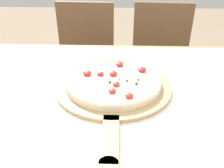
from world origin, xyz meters
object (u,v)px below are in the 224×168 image
object	(u,v)px
pizza	(112,81)
chair_left	(84,61)
chair_right	(159,62)
pizza_peel	(112,88)

from	to	relation	value
pizza	chair_left	world-z (taller)	chair_left
pizza	chair_right	bearing A→B (deg)	69.03
pizza_peel	chair_left	distance (m)	0.85
pizza	chair_right	world-z (taller)	chair_right
pizza_peel	pizza	size ratio (longest dim) A/B	1.75
pizza_peel	chair_right	xyz separation A→B (m)	(0.29, 0.78, -0.25)
pizza	chair_right	xyz separation A→B (m)	(0.29, 0.76, -0.27)
pizza	pizza_peel	bearing A→B (deg)	-90.48
pizza_peel	chair_left	world-z (taller)	chair_left
pizza	chair_left	size ratio (longest dim) A/B	0.37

